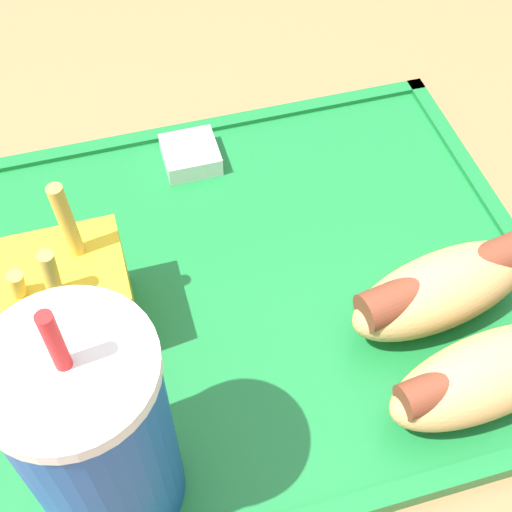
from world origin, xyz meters
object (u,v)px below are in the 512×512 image
soda_cup (96,436)px  hot_dog_far (488,374)px  fries_carton (64,300)px  sauce_cup_mayo (190,154)px  hot_dog_near (442,288)px

soda_cup → hot_dog_far: 0.22m
hot_dog_far → fries_carton: (0.23, -0.11, 0.01)m
soda_cup → sauce_cup_mayo: bearing=-111.7°
hot_dog_near → soda_cup: bearing=15.3°
sauce_cup_mayo → hot_dog_far: bearing=117.1°
fries_carton → sauce_cup_mayo: bearing=-129.5°
soda_cup → fries_carton: bearing=-84.6°
fries_carton → hot_dog_far: bearing=153.7°
hot_dog_near → fries_carton: size_ratio=1.13×
soda_cup → hot_dog_far: bearing=179.3°
fries_carton → sauce_cup_mayo: (-0.10, -0.13, -0.03)m
fries_carton → sauce_cup_mayo: 0.17m
soda_cup → sauce_cup_mayo: 0.26m
hot_dog_far → hot_dog_near: (0.00, -0.06, 0.00)m
soda_cup → fries_carton: (0.01, -0.11, -0.04)m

